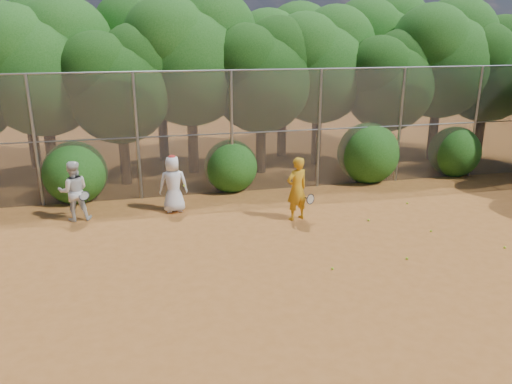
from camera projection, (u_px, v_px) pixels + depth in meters
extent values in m
plane|color=#9C5923|center=(323.00, 267.00, 11.48)|extent=(80.00, 80.00, 0.00)
cylinder|color=gray|center=(35.00, 142.00, 14.92)|extent=(0.09, 0.09, 4.00)
cylinder|color=gray|center=(137.00, 138.00, 15.56)|extent=(0.09, 0.09, 4.00)
cylinder|color=gray|center=(232.00, 133.00, 16.21)|extent=(0.09, 0.09, 4.00)
cylinder|color=gray|center=(319.00, 129.00, 16.85)|extent=(0.09, 0.09, 4.00)
cylinder|color=gray|center=(400.00, 126.00, 17.49)|extent=(0.09, 0.09, 4.00)
cylinder|color=gray|center=(475.00, 122.00, 18.13)|extent=(0.09, 0.09, 4.00)
cylinder|color=gray|center=(262.00, 70.00, 15.80)|extent=(20.00, 0.05, 0.05)
cylinder|color=gray|center=(262.00, 132.00, 16.42)|extent=(20.00, 0.04, 0.04)
cube|color=slate|center=(262.00, 132.00, 16.42)|extent=(20.00, 0.02, 4.00)
cylinder|color=black|center=(51.00, 148.00, 17.47)|extent=(0.38, 0.38, 2.52)
sphere|color=#1A4E13|center=(42.00, 76.00, 16.71)|extent=(4.03, 4.03, 4.03)
sphere|color=#1A4E13|center=(65.00, 44.00, 16.94)|extent=(3.23, 3.23, 3.23)
sphere|color=#1A4E13|center=(13.00, 52.00, 16.03)|extent=(3.02, 3.02, 3.02)
cylinder|color=black|center=(124.00, 154.00, 17.41)|extent=(0.36, 0.36, 2.17)
sphere|color=black|center=(119.00, 92.00, 16.75)|extent=(3.47, 3.47, 3.47)
sphere|color=black|center=(139.00, 65.00, 16.95)|extent=(2.78, 2.78, 2.78)
sphere|color=black|center=(98.00, 72.00, 16.17)|extent=(2.60, 2.60, 2.60)
cylinder|color=black|center=(193.00, 138.00, 18.79)|extent=(0.39, 0.39, 2.66)
sphere|color=#1A4E13|center=(190.00, 67.00, 17.99)|extent=(4.26, 4.26, 4.26)
sphere|color=#1A4E13|center=(211.00, 36.00, 18.24)|extent=(3.40, 3.40, 3.40)
sphere|color=#1A4E13|center=(168.00, 43.00, 17.27)|extent=(3.19, 3.19, 3.19)
cylinder|color=black|center=(261.00, 143.00, 18.83)|extent=(0.37, 0.37, 2.27)
sphere|color=black|center=(261.00, 83.00, 18.14)|extent=(3.64, 3.64, 3.64)
sphere|color=black|center=(278.00, 56.00, 18.35)|extent=(2.91, 2.91, 2.91)
sphere|color=black|center=(245.00, 63.00, 17.53)|extent=(2.73, 2.73, 2.73)
cylinder|color=black|center=(316.00, 134.00, 20.08)|extent=(0.38, 0.38, 2.45)
sphere|color=#1A4E13|center=(319.00, 73.00, 19.34)|extent=(3.92, 3.92, 3.92)
sphere|color=#1A4E13|center=(335.00, 46.00, 19.57)|extent=(3.14, 3.14, 3.14)
sphere|color=#1A4E13|center=(305.00, 52.00, 18.68)|extent=(2.94, 2.94, 2.94)
cylinder|color=black|center=(385.00, 140.00, 19.74)|extent=(0.36, 0.36, 2.10)
sphere|color=black|center=(389.00, 87.00, 19.10)|extent=(3.36, 3.36, 3.36)
sphere|color=black|center=(402.00, 64.00, 19.30)|extent=(2.69, 2.69, 2.69)
sphere|color=black|center=(379.00, 70.00, 18.54)|extent=(2.52, 2.52, 2.52)
cylinder|color=black|center=(433.00, 129.00, 20.75)|extent=(0.39, 0.39, 2.59)
sphere|color=#1A4E13|center=(440.00, 66.00, 19.97)|extent=(4.14, 4.14, 4.14)
sphere|color=#1A4E13|center=(456.00, 39.00, 20.21)|extent=(3.32, 3.32, 3.32)
sphere|color=#1A4E13|center=(431.00, 45.00, 19.27)|extent=(3.11, 3.11, 3.11)
cylinder|color=black|center=(480.00, 131.00, 20.95)|extent=(0.37, 0.37, 2.31)
sphere|color=black|center=(488.00, 76.00, 20.25)|extent=(3.70, 3.70, 3.70)
sphere|color=black|center=(501.00, 52.00, 20.46)|extent=(2.96, 2.96, 2.96)
sphere|color=black|center=(480.00, 58.00, 19.62)|extent=(2.77, 2.77, 2.77)
cylinder|color=black|center=(33.00, 135.00, 19.37)|extent=(0.39, 0.39, 2.62)
sphere|color=#1A4E13|center=(23.00, 67.00, 18.58)|extent=(4.20, 4.20, 4.20)
sphere|color=#1A4E13|center=(45.00, 37.00, 18.82)|extent=(3.36, 3.36, 3.36)
cylinder|color=black|center=(163.00, 127.00, 20.60)|extent=(0.40, 0.40, 2.80)
sphere|color=#1A4E13|center=(159.00, 58.00, 19.75)|extent=(4.48, 4.48, 4.48)
sphere|color=#1A4E13|center=(179.00, 28.00, 20.01)|extent=(3.58, 3.58, 3.58)
sphere|color=#1A4E13|center=(137.00, 34.00, 18.99)|extent=(3.36, 3.36, 3.36)
cylinder|color=black|center=(282.00, 127.00, 21.34)|extent=(0.38, 0.38, 2.52)
sphere|color=#1A4E13|center=(283.00, 67.00, 20.57)|extent=(4.03, 4.03, 4.03)
sphere|color=#1A4E13|center=(299.00, 42.00, 20.81)|extent=(3.23, 3.23, 3.23)
sphere|color=#1A4E13|center=(268.00, 48.00, 19.89)|extent=(3.02, 3.02, 3.02)
cylinder|color=black|center=(373.00, 118.00, 22.82)|extent=(0.40, 0.40, 2.73)
sphere|color=#1A4E13|center=(377.00, 58.00, 22.00)|extent=(4.37, 4.37, 4.37)
sphere|color=#1A4E13|center=(393.00, 32.00, 22.25)|extent=(3.49, 3.49, 3.49)
sphere|color=#1A4E13|center=(366.00, 37.00, 21.26)|extent=(3.28, 3.28, 3.28)
sphere|color=#1A4E13|center=(75.00, 170.00, 15.72)|extent=(2.00, 2.00, 2.00)
sphere|color=#1A4E13|center=(231.00, 164.00, 16.82)|extent=(1.80, 1.80, 1.80)
sphere|color=#1A4E13|center=(368.00, 150.00, 17.83)|extent=(2.20, 2.20, 2.20)
sphere|color=#1A4E13|center=(455.00, 149.00, 18.62)|extent=(1.90, 1.90, 1.90)
imported|color=orange|center=(297.00, 189.00, 14.10)|extent=(0.78, 0.63, 1.84)
torus|color=black|center=(311.00, 199.00, 14.07)|extent=(0.29, 0.17, 0.30)
cylinder|color=black|center=(305.00, 198.00, 14.24)|extent=(0.15, 0.27, 0.05)
imported|color=white|center=(173.00, 184.00, 14.75)|extent=(0.84, 0.55, 1.71)
ellipsoid|color=red|center=(172.00, 157.00, 14.50)|extent=(0.22, 0.22, 0.13)
sphere|color=#B8DC28|center=(184.00, 186.00, 14.64)|extent=(0.07, 0.07, 0.07)
imported|color=silver|center=(74.00, 191.00, 14.07)|extent=(0.91, 0.74, 1.74)
torus|color=black|center=(84.00, 196.00, 13.88)|extent=(0.35, 0.30, 0.23)
cylinder|color=black|center=(87.00, 199.00, 14.08)|extent=(0.09, 0.22, 0.22)
sphere|color=#B8DC28|center=(431.00, 231.00, 13.45)|extent=(0.07, 0.07, 0.07)
sphere|color=#B8DC28|center=(368.00, 220.00, 14.22)|extent=(0.07, 0.07, 0.07)
sphere|color=#B8DC28|center=(407.00, 258.00, 11.83)|extent=(0.07, 0.07, 0.07)
sphere|color=#B8DC28|center=(505.00, 247.00, 12.43)|extent=(0.07, 0.07, 0.07)
sphere|color=#B8DC28|center=(333.00, 269.00, 11.32)|extent=(0.07, 0.07, 0.07)
sphere|color=#B8DC28|center=(407.00, 203.00, 15.62)|extent=(0.07, 0.07, 0.07)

